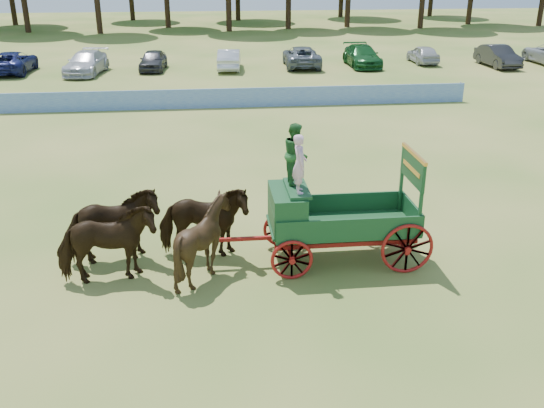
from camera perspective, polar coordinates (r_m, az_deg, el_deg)
The scene contains 8 objects.
ground at distance 16.71m, azimuth 3.06°, elevation -5.10°, with size 160.00×160.00×0.00m, color #AA954C.
horse_lead_left at distance 15.63m, azimuth -15.29°, elevation -3.71°, with size 1.12×2.46×2.07m, color #311F0D.
horse_lead_right at distance 16.61m, azimuth -14.78°, elevation -2.05°, with size 1.12×2.46×2.07m, color #311F0D.
horse_wheel_left at distance 15.41m, azimuth -6.45°, elevation -3.38°, with size 1.68×1.89×2.08m, color #311F0D.
horse_wheel_right at distance 16.41m, azimuth -6.47°, elevation -1.72°, with size 1.12×2.46×2.07m, color #311F0D.
farm_dray at distance 15.94m, azimuth 4.12°, elevation 0.00°, with size 6.00×2.00×3.75m.
sponsor_banner at distance 33.42m, azimuth -3.66°, elevation 9.94°, with size 26.00×0.08×1.05m, color blue.
parked_cars at distance 45.69m, azimuth 2.28°, elevation 13.61°, with size 57.33×6.99×1.60m.
Camera 1 is at (-2.52, -14.61, 7.70)m, focal length 40.00 mm.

